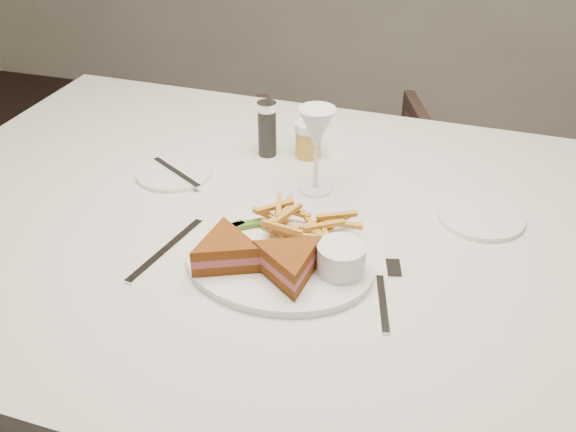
# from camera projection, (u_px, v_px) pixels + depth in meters

# --- Properties ---
(table) EXTENTS (1.63, 1.11, 0.75)m
(table) POSITION_uv_depth(u_px,v_px,m) (295.00, 366.00, 1.39)
(table) COLOR silver
(table) RESTS_ON ground
(chair_far) EXTENTS (0.72, 0.70, 0.59)m
(chair_far) POSITION_uv_depth(u_px,v_px,m) (344.00, 184.00, 2.20)
(chair_far) COLOR #44312A
(chair_far) RESTS_ON ground
(table_setting) EXTENTS (0.78, 0.63, 0.18)m
(table_setting) POSITION_uv_depth(u_px,v_px,m) (291.00, 218.00, 1.14)
(table_setting) COLOR white
(table_setting) RESTS_ON table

